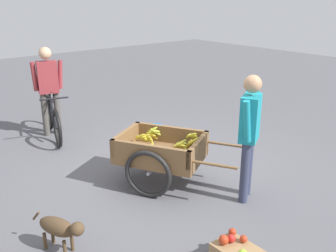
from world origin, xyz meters
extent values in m
plane|color=#56565B|center=(0.00, 0.00, 0.00)|extent=(24.00, 24.00, 0.00)
cube|color=brown|center=(-0.15, 0.34, 0.40)|extent=(1.35, 1.23, 0.10)
cube|color=brown|center=(0.30, 0.58, 0.57)|extent=(0.44, 0.73, 0.24)
cube|color=brown|center=(-0.61, 0.09, 0.57)|extent=(0.44, 0.73, 0.24)
cube|color=brown|center=(-0.33, 0.66, 0.57)|extent=(0.99, 0.58, 0.24)
cube|color=brown|center=(0.02, 0.01, 0.57)|extent=(0.99, 0.58, 0.24)
torus|color=black|center=(-0.36, 0.72, 0.32)|extent=(0.59, 0.36, 0.64)
torus|color=black|center=(0.06, -0.05, 0.32)|extent=(0.59, 0.36, 0.64)
cylinder|color=#9E9EA8|center=(-0.15, 0.34, 0.32)|extent=(0.46, 0.79, 0.04)
cylinder|color=brown|center=(-1.04, 0.24, 0.55)|extent=(0.50, 0.29, 0.04)
cylinder|color=brown|center=(-0.72, -0.36, 0.55)|extent=(0.50, 0.29, 0.04)
cylinder|color=#9E9EA8|center=(0.26, 0.56, 0.18)|extent=(0.04, 0.04, 0.35)
ellipsoid|color=gold|center=(0.13, 0.32, 0.55)|extent=(0.18, 0.09, 0.14)
ellipsoid|color=gold|center=(0.14, 0.34, 0.56)|extent=(0.19, 0.09, 0.07)
ellipsoid|color=gold|center=(0.15, 0.35, 0.57)|extent=(0.19, 0.09, 0.08)
ellipsoid|color=gold|center=(0.16, 0.36, 0.58)|extent=(0.18, 0.10, 0.14)
ellipsoid|color=gold|center=(-0.13, 0.45, 0.49)|extent=(0.16, 0.16, 0.13)
ellipsoid|color=gold|center=(-0.12, 0.47, 0.50)|extent=(0.18, 0.15, 0.05)
ellipsoid|color=gold|center=(-0.10, 0.49, 0.51)|extent=(0.17, 0.08, 0.15)
ellipsoid|color=gold|center=(0.17, 0.39, 0.56)|extent=(0.16, 0.16, 0.13)
ellipsoid|color=gold|center=(0.18, 0.40, 0.57)|extent=(0.18, 0.15, 0.09)
ellipsoid|color=gold|center=(0.19, 0.41, 0.58)|extent=(0.19, 0.10, 0.08)
ellipsoid|color=gold|center=(0.20, 0.43, 0.59)|extent=(0.17, 0.12, 0.14)
ellipsoid|color=gold|center=(-0.25, 0.58, 0.57)|extent=(0.18, 0.12, 0.14)
ellipsoid|color=gold|center=(-0.25, 0.59, 0.58)|extent=(0.18, 0.14, 0.09)
ellipsoid|color=gold|center=(-0.24, 0.60, 0.59)|extent=(0.18, 0.14, 0.05)
ellipsoid|color=gold|center=(-0.23, 0.61, 0.60)|extent=(0.18, 0.14, 0.10)
ellipsoid|color=gold|center=(-0.23, 0.62, 0.61)|extent=(0.18, 0.11, 0.13)
ellipsoid|color=gold|center=(-0.33, 0.08, 0.54)|extent=(0.16, 0.16, 0.12)
ellipsoid|color=gold|center=(-0.32, 0.09, 0.55)|extent=(0.17, 0.16, 0.08)
ellipsoid|color=gold|center=(-0.31, 0.10, 0.56)|extent=(0.19, 0.08, 0.09)
ellipsoid|color=gold|center=(-0.30, 0.11, 0.57)|extent=(0.15, 0.16, 0.13)
ellipsoid|color=gold|center=(-0.47, 0.00, 0.58)|extent=(0.19, 0.10, 0.13)
ellipsoid|color=gold|center=(-0.46, 0.01, 0.59)|extent=(0.18, 0.12, 0.05)
ellipsoid|color=gold|center=(-0.44, 0.03, 0.60)|extent=(0.16, 0.14, 0.15)
ellipsoid|color=gold|center=(-0.50, 0.26, 0.60)|extent=(0.18, 0.07, 0.14)
ellipsoid|color=gold|center=(-0.49, 0.27, 0.61)|extent=(0.19, 0.10, 0.11)
ellipsoid|color=gold|center=(-0.48, 0.28, 0.62)|extent=(0.16, 0.16, 0.05)
ellipsoid|color=gold|center=(-0.48, 0.29, 0.63)|extent=(0.19, 0.08, 0.09)
ellipsoid|color=gold|center=(-0.47, 0.30, 0.64)|extent=(0.17, 0.13, 0.15)
ellipsoid|color=gold|center=(0.15, 0.19, 0.62)|extent=(0.15, 0.16, 0.14)
ellipsoid|color=gold|center=(0.17, 0.20, 0.63)|extent=(0.17, 0.15, 0.05)
ellipsoid|color=gold|center=(0.18, 0.22, 0.64)|extent=(0.15, 0.15, 0.14)
ellipsoid|color=gold|center=(-0.38, -0.07, 0.62)|extent=(0.19, 0.09, 0.12)
ellipsoid|color=gold|center=(-0.37, -0.06, 0.63)|extent=(0.18, 0.14, 0.09)
ellipsoid|color=gold|center=(-0.36, -0.04, 0.64)|extent=(0.19, 0.07, 0.08)
ellipsoid|color=gold|center=(-0.35, -0.03, 0.65)|extent=(0.18, 0.10, 0.13)
ellipsoid|color=gold|center=(-0.20, 0.53, 0.56)|extent=(0.17, 0.14, 0.13)
ellipsoid|color=gold|center=(-0.19, 0.54, 0.57)|extent=(0.16, 0.16, 0.09)
ellipsoid|color=gold|center=(-0.18, 0.55, 0.58)|extent=(0.16, 0.16, 0.08)
ellipsoid|color=gold|center=(-0.17, 0.56, 0.59)|extent=(0.15, 0.15, 0.14)
ellipsoid|color=gold|center=(0.20, 0.20, 0.56)|extent=(0.13, 0.16, 0.16)
ellipsoid|color=gold|center=(0.22, 0.22, 0.57)|extent=(0.19, 0.08, 0.04)
ellipsoid|color=gold|center=(0.23, 0.24, 0.58)|extent=(0.16, 0.15, 0.13)
cylinder|color=#333851|center=(-1.22, -0.12, 0.39)|extent=(0.11, 0.11, 0.79)
cylinder|color=#333851|center=(-1.11, -0.31, 0.39)|extent=(0.11, 0.11, 0.79)
cube|color=teal|center=(-1.16, -0.21, 1.06)|extent=(0.34, 0.39, 0.56)
sphere|color=tan|center=(-1.16, -0.21, 1.48)|extent=(0.21, 0.21, 0.21)
cylinder|color=teal|center=(-1.27, -0.02, 1.09)|extent=(0.08, 0.15, 0.51)
cylinder|color=teal|center=(-1.06, -0.41, 1.09)|extent=(0.08, 0.15, 0.51)
torus|color=black|center=(1.96, 0.85, 0.33)|extent=(0.65, 0.24, 0.66)
torus|color=black|center=(2.93, 0.58, 0.33)|extent=(0.65, 0.24, 0.66)
cylinder|color=black|center=(2.45, 0.72, 0.73)|extent=(0.59, 0.20, 0.04)
cylinder|color=black|center=(2.56, 0.68, 0.56)|extent=(0.11, 0.06, 0.45)
cylinder|color=black|center=(2.27, 0.77, 0.51)|extent=(0.52, 0.18, 0.43)
ellipsoid|color=black|center=(2.58, 0.68, 0.82)|extent=(0.20, 0.08, 0.06)
cylinder|color=black|center=(2.01, 0.84, 0.83)|extent=(0.15, 0.45, 0.03)
cylinder|color=#4C4742|center=(2.56, 0.57, 0.40)|extent=(0.11, 0.11, 0.79)
cylinder|color=#4C4742|center=(2.62, 0.78, 0.40)|extent=(0.11, 0.11, 0.79)
cube|color=maroon|center=(2.59, 0.67, 1.07)|extent=(0.29, 0.38, 0.56)
sphere|color=tan|center=(2.59, 0.67, 1.49)|extent=(0.21, 0.21, 0.21)
cylinder|color=maroon|center=(2.53, 0.46, 1.10)|extent=(0.08, 0.12, 0.51)
cylinder|color=maroon|center=(2.65, 0.89, 1.10)|extent=(0.08, 0.10, 0.51)
ellipsoid|color=#4C3823|center=(-0.62, 2.05, 0.27)|extent=(0.48, 0.33, 0.18)
sphere|color=#4C3823|center=(-0.87, 1.96, 0.33)|extent=(0.14, 0.14, 0.14)
cylinder|color=#4C3823|center=(-0.36, 2.16, 0.31)|extent=(0.11, 0.06, 0.12)
cylinder|color=#4C3823|center=(-0.73, 1.96, 0.09)|extent=(0.04, 0.04, 0.18)
cylinder|color=#4C3823|center=(-0.77, 2.06, 0.09)|extent=(0.04, 0.04, 0.18)
cylinder|color=#4C3823|center=(-0.48, 2.05, 0.09)|extent=(0.04, 0.04, 0.18)
cylinder|color=#4C3823|center=(-0.52, 2.15, 0.09)|extent=(0.04, 0.04, 0.18)
cylinder|color=#1966B2|center=(1.14, -0.59, 0.14)|extent=(0.27, 0.27, 0.27)
sphere|color=#B23319|center=(-1.94, 0.77, 0.26)|extent=(0.07, 0.07, 0.07)
sphere|color=#B23319|center=(-1.80, 0.77, 0.26)|extent=(0.08, 0.08, 0.08)
sphere|color=red|center=(-1.86, 0.86, 0.26)|extent=(0.08, 0.08, 0.08)
sphere|color=#B23319|center=(-1.84, 0.94, 0.27)|extent=(0.10, 0.10, 0.10)
camera|label=1|loc=(-3.82, 3.30, 2.47)|focal=40.72mm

